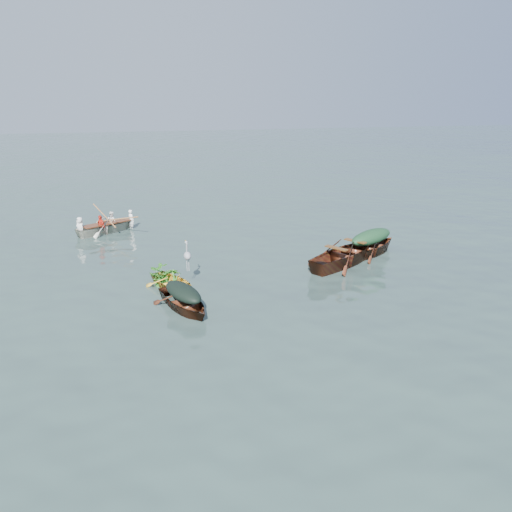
{
  "coord_description": "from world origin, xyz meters",
  "views": [
    {
      "loc": [
        -4.16,
        -12.74,
        5.56
      ],
      "look_at": [
        -0.09,
        2.3,
        0.5
      ],
      "focal_mm": 35.0,
      "sensor_mm": 36.0,
      "label": 1
    }
  ],
  "objects_px": {
    "green_tarp_boat": "(370,255)",
    "rowed_boat": "(107,233)",
    "dark_covered_boat": "(184,309)",
    "heron": "(188,260)",
    "yellow_dinghy": "(174,289)",
    "open_wooden_boat": "(345,264)"
  },
  "relations": [
    {
      "from": "dark_covered_boat",
      "to": "green_tarp_boat",
      "type": "relative_size",
      "value": 0.76
    },
    {
      "from": "green_tarp_boat",
      "to": "rowed_boat",
      "type": "height_order",
      "value": "green_tarp_boat"
    },
    {
      "from": "yellow_dinghy",
      "to": "heron",
      "type": "distance_m",
      "value": 0.97
    },
    {
      "from": "open_wooden_boat",
      "to": "dark_covered_boat",
      "type": "bearing_deg",
      "value": 80.3
    },
    {
      "from": "yellow_dinghy",
      "to": "dark_covered_boat",
      "type": "xyz_separation_m",
      "value": [
        0.11,
        -1.52,
        0.0
      ]
    },
    {
      "from": "dark_covered_boat",
      "to": "rowed_boat",
      "type": "bearing_deg",
      "value": 83.78
    },
    {
      "from": "heron",
      "to": "dark_covered_boat",
      "type": "bearing_deg",
      "value": -125.36
    },
    {
      "from": "dark_covered_boat",
      "to": "heron",
      "type": "relative_size",
      "value": 3.32
    },
    {
      "from": "yellow_dinghy",
      "to": "heron",
      "type": "xyz_separation_m",
      "value": [
        0.48,
        0.26,
        0.8
      ]
    },
    {
      "from": "dark_covered_boat",
      "to": "heron",
      "type": "height_order",
      "value": "heron"
    },
    {
      "from": "rowed_boat",
      "to": "heron",
      "type": "bearing_deg",
      "value": 168.86
    },
    {
      "from": "yellow_dinghy",
      "to": "open_wooden_boat",
      "type": "relative_size",
      "value": 0.56
    },
    {
      "from": "open_wooden_boat",
      "to": "heron",
      "type": "relative_size",
      "value": 5.16
    },
    {
      "from": "open_wooden_boat",
      "to": "yellow_dinghy",
      "type": "bearing_deg",
      "value": 66.28
    },
    {
      "from": "dark_covered_boat",
      "to": "open_wooden_boat",
      "type": "xyz_separation_m",
      "value": [
        5.84,
        2.33,
        0.0
      ]
    },
    {
      "from": "green_tarp_boat",
      "to": "yellow_dinghy",
      "type": "bearing_deg",
      "value": 73.27
    },
    {
      "from": "yellow_dinghy",
      "to": "green_tarp_boat",
      "type": "bearing_deg",
      "value": -11.5
    },
    {
      "from": "rowed_boat",
      "to": "heron",
      "type": "distance_m",
      "value": 7.42
    },
    {
      "from": "rowed_boat",
      "to": "yellow_dinghy",
      "type": "bearing_deg",
      "value": 164.68
    },
    {
      "from": "green_tarp_boat",
      "to": "heron",
      "type": "height_order",
      "value": "heron"
    },
    {
      "from": "dark_covered_boat",
      "to": "yellow_dinghy",
      "type": "bearing_deg",
      "value": 74.23
    },
    {
      "from": "green_tarp_boat",
      "to": "rowed_boat",
      "type": "xyz_separation_m",
      "value": [
        -9.28,
        5.68,
        0.0
      ]
    }
  ]
}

